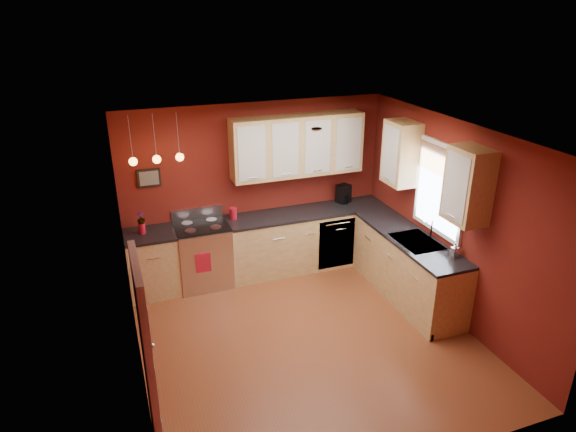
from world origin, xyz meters
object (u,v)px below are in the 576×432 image
object	(u,v)px
gas_range	(203,254)
soap_pump	(455,250)
coffee_maker	(344,194)
sink	(417,243)
red_canister	(233,213)

from	to	relation	value
gas_range	soap_pump	world-z (taller)	soap_pump
gas_range	soap_pump	bearing A→B (deg)	-36.13
gas_range	coffee_maker	size ratio (longest dim) A/B	3.81
soap_pump	sink	bearing A→B (deg)	108.76
gas_range	red_canister	distance (m)	0.74
red_canister	soap_pump	bearing A→B (deg)	-42.76
sink	gas_range	bearing A→B (deg)	150.22
gas_range	coffee_maker	world-z (taller)	coffee_maker
sink	coffee_maker	size ratio (longest dim) A/B	2.41
gas_range	red_canister	bearing A→B (deg)	9.97
coffee_maker	soap_pump	size ratio (longest dim) A/B	1.52
gas_range	sink	size ratio (longest dim) A/B	1.59
sink	soap_pump	bearing A→B (deg)	-71.24
red_canister	soap_pump	size ratio (longest dim) A/B	0.92
soap_pump	gas_range	bearing A→B (deg)	143.87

